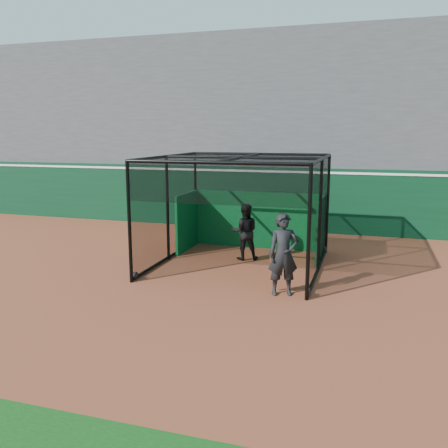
# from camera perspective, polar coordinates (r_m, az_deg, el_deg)

# --- Properties ---
(ground) EXTENTS (120.00, 120.00, 0.00)m
(ground) POSITION_cam_1_polar(r_m,az_deg,el_deg) (11.74, -7.14, -8.26)
(ground) COLOR brown
(ground) RESTS_ON ground
(outfield_wall) EXTENTS (50.00, 0.50, 2.50)m
(outfield_wall) POSITION_cam_1_polar(r_m,az_deg,el_deg) (19.32, 3.15, 3.31)
(outfield_wall) COLOR #09321A
(outfield_wall) RESTS_ON ground
(grandstand) EXTENTS (50.00, 7.85, 8.95)m
(grandstand) POSITION_cam_1_polar(r_m,az_deg,el_deg) (22.84, 5.59, 12.46)
(grandstand) COLOR #4C4C4F
(grandstand) RESTS_ON ground
(batting_cage) EXTENTS (4.64, 4.90, 3.15)m
(batting_cage) POSITION_cam_1_polar(r_m,az_deg,el_deg) (13.71, 1.96, 1.39)
(batting_cage) COLOR black
(batting_cage) RESTS_ON ground
(batter) EXTENTS (1.01, 0.89, 1.73)m
(batter) POSITION_cam_1_polar(r_m,az_deg,el_deg) (14.49, 2.50, -0.93)
(batter) COLOR black
(batter) RESTS_ON ground
(on_deck_player) EXTENTS (0.85, 0.70, 1.98)m
(on_deck_player) POSITION_cam_1_polar(r_m,az_deg,el_deg) (11.37, 7.14, -3.68)
(on_deck_player) COLOR black
(on_deck_player) RESTS_ON ground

